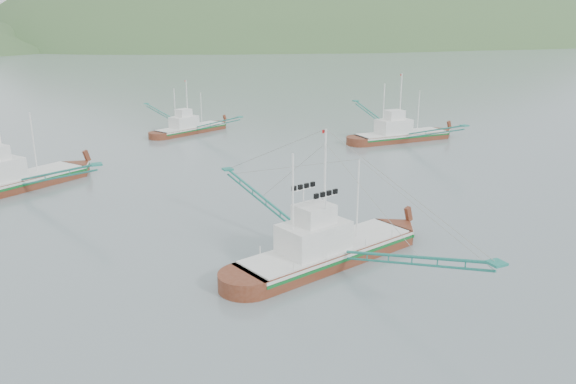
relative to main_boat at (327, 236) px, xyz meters
name	(u,v)px	position (x,y,z in m)	size (l,w,h in m)	color
ground	(323,256)	(0.21, 0.92, -1.91)	(1200.00, 1200.00, 0.00)	slate
main_boat	(327,236)	(0.00, 0.00, 0.00)	(14.41, 24.77, 10.21)	#5B2513
bg_boat_far	(190,121)	(4.32, 51.55, -0.13)	(12.33, 20.22, 8.66)	#5B2513
bg_boat_left	(8,168)	(-20.31, 28.86, 0.40)	(18.64, 24.55, 10.90)	#5B2513
bg_boat_right	(400,131)	(29.94, 33.08, -0.51)	(13.89, 25.17, 10.18)	#5B2513
headland_right	(332,42)	(240.21, 430.92, -1.91)	(684.00, 432.00, 306.00)	#395B2E
ridge_distant	(75,41)	(30.21, 560.92, -1.91)	(960.00, 400.00, 240.00)	slate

